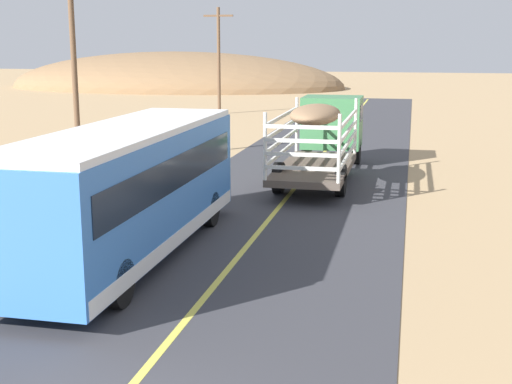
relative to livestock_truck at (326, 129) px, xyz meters
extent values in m
cube|color=#3F7F4C|center=(0.00, 2.16, 0.03)|extent=(2.50, 2.20, 2.20)
cube|color=#192333|center=(0.00, 2.16, 0.48)|extent=(2.53, 1.54, 0.70)
cube|color=brown|center=(0.00, -3.24, -1.07)|extent=(2.50, 6.40, 0.24)
cylinder|color=silver|center=(-1.19, -0.10, 0.15)|extent=(0.12, 0.12, 2.20)
cylinder|color=silver|center=(1.19, -0.10, 0.15)|extent=(0.12, 0.12, 2.20)
cylinder|color=silver|center=(-1.19, -6.38, 0.15)|extent=(0.12, 0.12, 2.20)
cylinder|color=silver|center=(1.19, -6.38, 0.15)|extent=(0.12, 0.12, 2.20)
cube|color=silver|center=(-1.21, -3.24, -0.51)|extent=(0.08, 6.30, 0.12)
cube|color=silver|center=(1.21, -3.24, -0.51)|extent=(0.08, 6.30, 0.12)
cube|color=silver|center=(0.00, -6.40, -0.51)|extent=(2.40, 0.08, 0.12)
cube|color=silver|center=(-1.21, -3.24, -0.07)|extent=(0.08, 6.30, 0.12)
cube|color=silver|center=(1.21, -3.24, -0.07)|extent=(0.08, 6.30, 0.12)
cube|color=silver|center=(0.00, -6.40, -0.07)|extent=(2.40, 0.08, 0.12)
cube|color=silver|center=(-1.21, -3.24, 0.37)|extent=(0.08, 6.30, 0.12)
cube|color=silver|center=(1.21, -3.24, 0.37)|extent=(0.08, 6.30, 0.12)
cube|color=silver|center=(0.00, -6.40, 0.37)|extent=(2.40, 0.08, 0.12)
cube|color=silver|center=(-1.21, -3.24, 0.81)|extent=(0.08, 6.30, 0.12)
cube|color=silver|center=(1.21, -3.24, 0.81)|extent=(0.08, 6.30, 0.12)
cube|color=silver|center=(0.00, -6.40, 0.81)|extent=(2.40, 0.08, 0.12)
ellipsoid|color=#8C6B4C|center=(0.00, -3.24, 0.90)|extent=(1.75, 3.84, 0.70)
cylinder|color=black|center=(-1.09, 2.16, -1.22)|extent=(0.32, 1.10, 1.10)
cylinder|color=black|center=(1.09, 2.16, -1.22)|extent=(0.32, 1.10, 1.10)
cylinder|color=black|center=(-1.09, -4.52, -1.22)|extent=(0.32, 1.10, 1.10)
cylinder|color=black|center=(1.09, -4.52, -1.22)|extent=(0.32, 1.10, 1.10)
cube|color=#3872C6|center=(-3.28, -12.57, -0.07)|extent=(2.50, 10.00, 2.70)
cube|color=white|center=(-3.28, -12.57, 1.36)|extent=(2.45, 9.80, 0.16)
cube|color=#192333|center=(-3.28, -12.57, 0.40)|extent=(2.54, 9.20, 0.80)
cube|color=silver|center=(-3.28, -12.57, -1.22)|extent=(2.53, 9.80, 0.36)
cylinder|color=black|center=(-4.38, -9.32, -1.27)|extent=(0.30, 1.00, 1.00)
cylinder|color=black|center=(-2.18, -9.32, -1.27)|extent=(0.30, 1.00, 1.00)
cylinder|color=black|center=(-4.38, -15.82, -1.27)|extent=(0.30, 1.00, 1.00)
cylinder|color=black|center=(-2.18, -15.82, -1.27)|extent=(0.30, 1.00, 1.00)
cylinder|color=brown|center=(-10.62, -0.69, 2.25)|extent=(0.24, 0.24, 8.07)
cylinder|color=brown|center=(-10.62, 21.96, 2.05)|extent=(0.24, 0.24, 7.69)
cube|color=brown|center=(-10.62, 21.96, 5.30)|extent=(2.20, 0.14, 0.14)
ellipsoid|color=olive|center=(-24.00, 50.67, -1.79)|extent=(39.96, 23.52, 8.32)
camera|label=1|loc=(3.36, -28.10, 3.43)|focal=48.93mm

